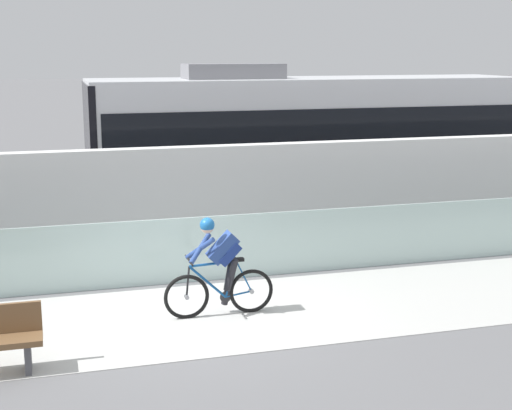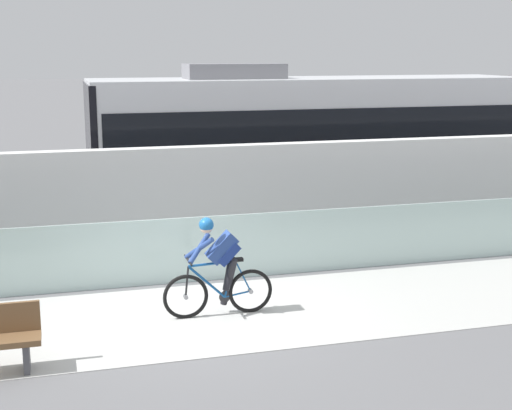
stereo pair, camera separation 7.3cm
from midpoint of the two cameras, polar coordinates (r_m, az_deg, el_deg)
The scene contains 8 objects.
ground_plane at distance 11.85m, azimuth -4.79°, elevation -8.64°, with size 200.00×200.00×0.00m, color slate.
bike_path_deck at distance 11.85m, azimuth -4.79°, elevation -8.62°, with size 32.00×3.20×0.01m, color beige.
glass_parapet at distance 13.40m, azimuth -6.36°, elevation -3.54°, with size 32.00×0.05×1.20m, color #ADC6C1.
concrete_barrier_wall at distance 15.01m, azimuth -7.55°, elevation 0.15°, with size 32.00×0.36×2.24m, color white.
tram_rail_near at distance 17.66m, azimuth -8.63°, elevation -1.82°, with size 32.00×0.08×0.01m, color #595654.
tram_rail_far at distance 19.04m, azimuth -9.18°, elevation -0.84°, with size 32.00×0.08×0.01m, color #595654.
tram at distance 19.00m, azimuth 3.94°, elevation 5.04°, with size 11.06×2.54×3.81m.
cyclist_on_bike at distance 11.67m, azimuth -3.00°, elevation -4.88°, with size 1.77×0.58×1.61m.
Camera 1 is at (-2.10, -10.90, 4.15)m, focal length 51.99 mm.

